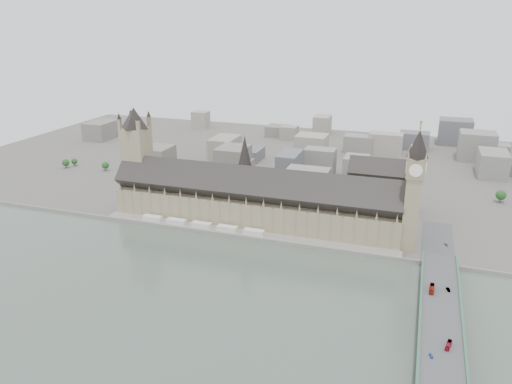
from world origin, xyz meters
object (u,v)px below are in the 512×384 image
(elizabeth_tower, at_px, (414,183))
(westminster_bridge, at_px, (440,310))
(car_approach, at_px, (446,245))
(car_silver, at_px, (448,289))
(palace_of_westminster, at_px, (253,200))
(westminster_abbey, at_px, (385,185))
(red_bus_south, at_px, (449,345))
(victoria_tower, at_px, (137,153))
(red_bus_north, at_px, (432,289))
(car_blue, at_px, (431,356))

(elizabeth_tower, height_order, westminster_bridge, elizabeth_tower)
(westminster_bridge, xyz_separation_m, car_approach, (5.03, 90.62, 5.79))
(car_silver, bearing_deg, car_approach, 72.18)
(elizabeth_tower, height_order, car_silver, elizabeth_tower)
(palace_of_westminster, xyz_separation_m, westminster_abbey, (110.92, 75.30, 2.38))
(palace_of_westminster, distance_m, red_bus_south, 225.15)
(palace_of_westminster, height_order, victoria_tower, victoria_tower)
(westminster_bridge, bearing_deg, palace_of_westminster, 146.51)
(red_bus_north, relative_size, car_silver, 2.60)
(elizabeth_tower, height_order, victoria_tower, elizabeth_tower)
(westminster_abbey, distance_m, red_bus_south, 234.51)
(westminster_abbey, bearing_deg, car_blue, -79.23)
(victoria_tower, relative_size, car_blue, 27.00)
(elizabeth_tower, height_order, car_blue, elizabeth_tower)
(victoria_tower, bearing_deg, westminster_bridge, -21.78)
(car_silver, bearing_deg, red_bus_north, -176.55)
(red_bus_north, relative_size, car_blue, 3.30)
(victoria_tower, height_order, car_blue, victoria_tower)
(victoria_tower, bearing_deg, palace_of_westminster, -2.96)
(palace_of_westminster, height_order, car_blue, palace_of_westminster)
(westminster_bridge, distance_m, red_bus_south, 45.78)
(red_bus_north, height_order, car_approach, red_bus_north)
(elizabeth_tower, bearing_deg, victoria_tower, 176.04)
(victoria_tower, bearing_deg, red_bus_north, -19.62)
(elizabeth_tower, bearing_deg, westminster_abbey, 107.29)
(car_silver, bearing_deg, victoria_tower, 144.16)
(victoria_tower, relative_size, westminster_abbey, 1.47)
(red_bus_north, xyz_separation_m, car_blue, (0.05, -71.29, -1.07))
(car_silver, bearing_deg, palace_of_westminster, 134.33)
(palace_of_westminster, height_order, westminster_bridge, palace_of_westminster)
(palace_of_westminster, distance_m, red_bus_north, 182.28)
(elizabeth_tower, bearing_deg, red_bus_south, -79.00)
(elizabeth_tower, relative_size, westminster_bridge, 0.33)
(victoria_tower, xyz_separation_m, car_approach, (289.03, -22.88, -44.29))
(elizabeth_tower, bearing_deg, car_silver, -69.62)
(westminster_bridge, xyz_separation_m, red_bus_south, (3.36, -45.20, 6.44))
(westminster_abbey, bearing_deg, car_silver, -71.24)
(westminster_bridge, height_order, car_silver, car_silver)
(red_bus_north, bearing_deg, car_approach, 84.37)
(car_approach, bearing_deg, car_blue, -115.98)
(victoria_tower, distance_m, westminster_bridge, 309.91)
(elizabeth_tower, height_order, westminster_abbey, elizabeth_tower)
(westminster_bridge, relative_size, westminster_abbey, 4.78)
(victoria_tower, relative_size, red_bus_south, 10.60)
(red_bus_north, bearing_deg, palace_of_westminster, 151.56)
(elizabeth_tower, bearing_deg, palace_of_westminster, 175.15)
(westminster_bridge, distance_m, red_bus_north, 16.75)
(car_blue, relative_size, car_approach, 0.81)
(palace_of_westminster, relative_size, victoria_tower, 2.65)
(palace_of_westminster, relative_size, car_silver, 56.20)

